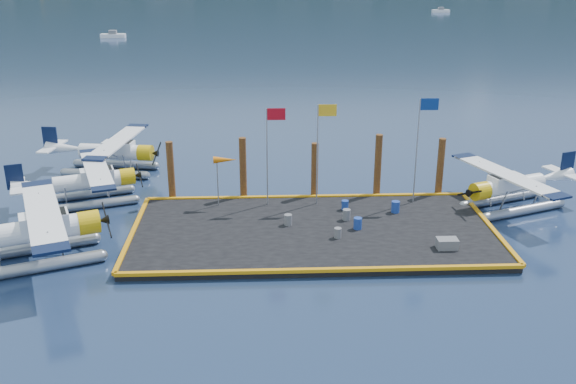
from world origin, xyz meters
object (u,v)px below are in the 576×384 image
(seaplane_c, at_px, (114,154))
(flagpole_red, at_px, (270,142))
(drum_0, at_px, (288,220))
(piling_0, at_px, (171,173))
(piling_2, at_px, (315,172))
(seaplane_d, at_px, (509,188))
(piling_3, at_px, (378,167))
(drum_3, at_px, (338,233))
(piling_1, at_px, (243,170))
(drum_2, at_px, (346,215))
(flagpole_blue, at_px, (421,135))
(crate, at_px, (447,244))
(flagpole_yellow, at_px, (321,139))
(seaplane_b, at_px, (92,183))
(windsock, at_px, (225,161))
(drum_1, at_px, (358,223))
(drum_5, at_px, (345,205))
(piling_4, at_px, (440,169))
(seaplane_a, at_px, (37,234))
(drum_4, at_px, (395,207))

(seaplane_c, distance_m, flagpole_red, 13.71)
(drum_0, relative_size, flagpole_red, 0.10)
(piling_0, distance_m, piling_2, 9.00)
(seaplane_d, relative_size, piling_3, 2.05)
(drum_3, relative_size, piling_1, 0.13)
(drum_2, bearing_deg, flagpole_blue, 29.23)
(crate, bearing_deg, flagpole_yellow, 132.45)
(seaplane_b, xyz_separation_m, windsock, (8.45, -1.71, 1.88))
(drum_1, xyz_separation_m, piling_2, (-1.98, 5.52, 1.17))
(seaplane_c, relative_size, drum_5, 16.00)
(piling_4, bearing_deg, drum_1, -137.51)
(drum_3, bearing_deg, flagpole_red, 124.81)
(drum_0, xyz_separation_m, drum_1, (3.86, -0.72, 0.01))
(flagpole_yellow, bearing_deg, flagpole_red, 180.00)
(drum_3, height_order, piling_2, piling_2)
(drum_1, relative_size, flagpole_yellow, 0.11)
(piling_1, bearing_deg, seaplane_a, -141.61)
(seaplane_b, relative_size, drum_0, 13.87)
(flagpole_red, xyz_separation_m, piling_1, (-1.71, 1.60, -2.30))
(flagpole_red, relative_size, flagpole_yellow, 0.97)
(drum_3, distance_m, piling_3, 7.57)
(piling_2, height_order, piling_4, piling_4)
(drum_5, bearing_deg, seaplane_a, -161.61)
(piling_2, bearing_deg, crate, -52.71)
(seaplane_c, bearing_deg, drum_3, 58.03)
(seaplane_b, xyz_separation_m, seaplane_c, (0.15, 5.88, 0.08))
(seaplane_a, distance_m, piling_0, 9.92)
(drum_4, xyz_separation_m, flagpole_yellow, (-4.37, 1.60, 3.77))
(piling_3, bearing_deg, drum_2, -120.51)
(crate, bearing_deg, drum_4, 108.65)
(windsock, xyz_separation_m, piling_0, (-3.47, 1.60, -1.23))
(drum_0, bearing_deg, flagpole_red, 105.89)
(drum_1, bearing_deg, drum_0, 169.40)
(seaplane_d, xyz_separation_m, drum_5, (-10.14, -0.56, -0.69))
(drum_3, distance_m, drum_5, 4.10)
(seaplane_b, height_order, windsock, windsock)
(drum_3, relative_size, crate, 0.52)
(drum_1, relative_size, drum_3, 1.16)
(windsock, bearing_deg, piling_2, 16.15)
(drum_0, bearing_deg, drum_3, -35.56)
(flagpole_yellow, height_order, windsock, flagpole_yellow)
(seaplane_a, bearing_deg, windsock, 103.88)
(flagpole_blue, bearing_deg, piling_4, 41.58)
(piling_1, bearing_deg, piling_4, 0.00)
(seaplane_c, xyz_separation_m, flagpole_yellow, (14.02, -7.59, 3.08))
(seaplane_d, relative_size, flagpole_red, 1.47)
(drum_4, xyz_separation_m, piling_2, (-4.57, 3.20, 1.16))
(drum_4, bearing_deg, drum_3, -137.95)
(flagpole_red, bearing_deg, piling_3, 13.25)
(seaplane_b, height_order, drum_1, seaplane_b)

